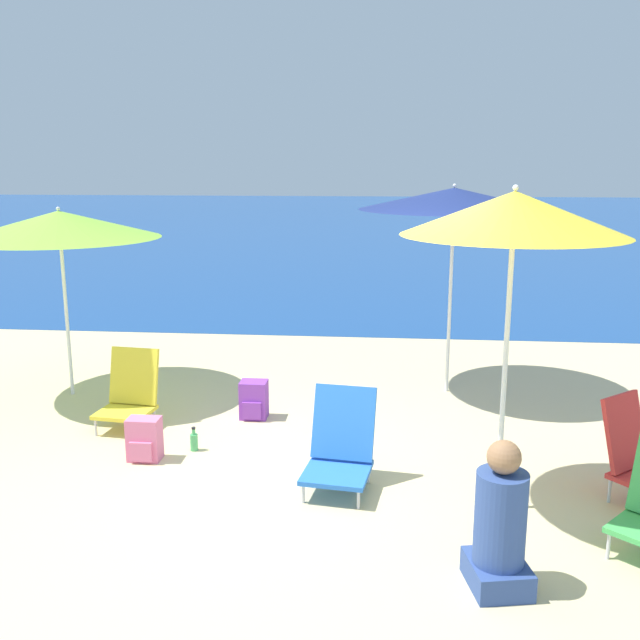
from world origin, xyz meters
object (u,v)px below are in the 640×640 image
at_px(beach_umbrella_yellow, 514,214).
at_px(beach_chair_yellow, 130,393).
at_px(backpack_pink, 144,440).
at_px(water_bottle, 194,441).
at_px(beach_umbrella_navy, 454,199).
at_px(beach_chair_blue, 340,446).
at_px(beach_chair_red, 635,454).
at_px(backpack_purple, 254,400).
at_px(beach_umbrella_lime, 59,225).
at_px(person_seated_near, 500,527).

bearing_deg(beach_umbrella_yellow, beach_chair_yellow, 157.46).
height_order(backpack_pink, water_bottle, backpack_pink).
xyz_separation_m(beach_umbrella_navy, beach_chair_blue, (-1.00, -2.40, -1.75)).
bearing_deg(beach_chair_red, beach_chair_yellow, 125.20).
bearing_deg(backpack_purple, beach_umbrella_yellow, -38.29).
xyz_separation_m(beach_umbrella_navy, beach_umbrella_lime, (-4.01, -0.49, -0.25)).
height_order(beach_chair_blue, water_bottle, beach_chair_blue).
relative_size(beach_umbrella_navy, beach_umbrella_lime, 1.09).
distance_m(beach_umbrella_lime, backpack_purple, 2.69).
relative_size(beach_umbrella_navy, beach_umbrella_yellow, 0.97).
distance_m(beach_chair_red, backpack_purple, 3.41).
distance_m(beach_chair_yellow, beach_chair_red, 4.35).
height_order(beach_chair_yellow, backpack_purple, beach_chair_yellow).
height_order(backpack_purple, water_bottle, backpack_purple).
distance_m(beach_umbrella_navy, backpack_pink, 3.87).
height_order(beach_umbrella_navy, beach_chair_red, beach_umbrella_navy).
height_order(beach_umbrella_lime, beach_chair_red, beach_umbrella_lime).
distance_m(beach_umbrella_lime, beach_chair_red, 5.71).
xyz_separation_m(beach_chair_yellow, beach_chair_red, (4.21, -1.11, 0.03)).
xyz_separation_m(beach_chair_blue, person_seated_near, (1.01, -1.25, 0.06)).
distance_m(beach_umbrella_yellow, backpack_pink, 3.46).
height_order(beach_chair_blue, beach_chair_red, beach_chair_red).
bearing_deg(beach_chair_yellow, beach_chair_red, -7.91).
height_order(beach_umbrella_yellow, backpack_purple, beach_umbrella_yellow).
bearing_deg(water_bottle, beach_chair_blue, -22.92).
xyz_separation_m(beach_umbrella_navy, water_bottle, (-2.30, -1.85, -1.98)).
bearing_deg(beach_chair_red, backpack_pink, 134.57).
bearing_deg(beach_umbrella_lime, beach_chair_yellow, -41.35).
bearing_deg(beach_chair_yellow, beach_umbrella_lime, 145.51).
relative_size(beach_umbrella_navy, backpack_purple, 6.02).
distance_m(beach_umbrella_lime, beach_chair_blue, 3.86).
height_order(beach_umbrella_lime, beach_chair_blue, beach_umbrella_lime).
bearing_deg(beach_umbrella_lime, beach_umbrella_yellow, -27.57).
xyz_separation_m(beach_umbrella_lime, backpack_purple, (2.07, -0.52, -1.63)).
bearing_deg(backpack_pink, water_bottle, 32.59).
distance_m(beach_chair_red, backpack_pink, 3.84).
bearing_deg(backpack_purple, water_bottle, -113.76).
distance_m(beach_chair_blue, backpack_purple, 1.68).
xyz_separation_m(beach_umbrella_lime, water_bottle, (1.70, -1.36, -1.73)).
height_order(beach_umbrella_yellow, water_bottle, beach_umbrella_yellow).
xyz_separation_m(backpack_purple, water_bottle, (-0.37, -0.84, -0.10)).
xyz_separation_m(backpack_pink, water_bottle, (0.36, 0.23, -0.10)).
xyz_separation_m(beach_umbrella_yellow, beach_chair_yellow, (-3.20, 1.33, -1.78)).
xyz_separation_m(beach_chair_blue, beach_chair_red, (2.16, -0.04, 0.04)).
xyz_separation_m(beach_chair_red, person_seated_near, (-1.15, -1.21, 0.02)).
relative_size(backpack_pink, backpack_purple, 0.99).
bearing_deg(beach_chair_yellow, backpack_purple, 22.85).
bearing_deg(beach_chair_yellow, beach_chair_blue, -20.73).
bearing_deg(backpack_pink, backpack_purple, 55.73).
distance_m(beach_umbrella_yellow, beach_chair_yellow, 3.90).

